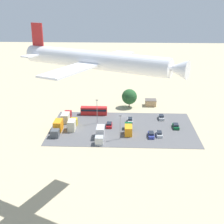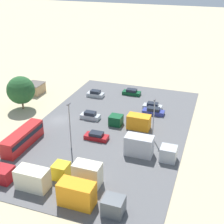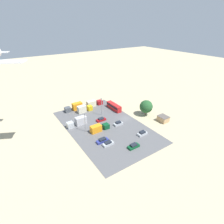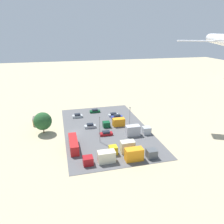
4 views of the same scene
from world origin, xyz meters
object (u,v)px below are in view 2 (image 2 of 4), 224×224
Objects in this scene: parked_car_2 at (96,136)px; parked_truck_2 at (87,197)px; parked_car_3 at (152,106)px; parked_truck_1 at (80,173)px; shed_building at (35,88)px; parked_car_4 at (132,92)px; parked_truck_3 at (147,148)px; bus at (23,138)px; parked_car_5 at (153,111)px; parked_car_0 at (95,94)px; parked_truck_4 at (132,121)px; parked_car_1 at (90,116)px; parked_truck_0 at (24,178)px.

parked_car_2 is 0.49× the size of parked_truck_2.
parked_truck_1 is at bearing 171.23° from parked_car_3.
shed_building is 43.94m from parked_truck_2.
parked_truck_3 is (25.49, 10.11, 1.02)m from parked_car_4.
bus is 13.35m from parked_car_2.
parked_car_3 is 0.90× the size of parked_car_5.
parked_car_5 is at bearing -107.50° from parked_car_0.
parked_car_0 is 16.41m from parked_car_5.
parked_truck_1 is at bearing 172.25° from parked_truck_4.
parked_truck_3 is at bearing 8.73° from parked_car_5.
parked_truck_2 is 23.75m from parked_truck_4.
parked_car_2 is at bearing 30.77° from parked_car_1.
bus reaches higher than parked_car_2.
parked_car_0 is 9.07m from parked_car_4.
parked_truck_1 is at bearing 41.84° from shed_building.
bus is at bearing 66.64° from parked_truck_1.
parked_car_2 is 16.02m from parked_car_5.
parked_truck_1 reaches higher than parked_car_0.
parked_truck_2 is (17.08, 5.54, 1.03)m from parked_car_2.
parked_car_0 is 28.05m from parked_truck_3.
parked_truck_1 reaches higher than parked_car_5.
parked_car_4 is (-23.12, 0.16, 0.02)m from parked_car_2.
parked_truck_4 is at bearing -133.56° from parked_car_0.
parked_truck_0 reaches higher than bus.
parked_truck_1 is 5.50m from parked_truck_2.
parked_car_1 is at bearing 30.77° from parked_car_2.
parked_car_1 is at bearing 163.83° from parked_car_4.
parked_truck_2 is (24.48, 9.94, 0.94)m from parked_car_1.
shed_building is 1.11× the size of parked_car_1.
shed_building is 1.03× the size of parked_car_4.
shed_building reaches higher than parked_car_0.
parked_truck_0 is (30.10, -12.71, 0.82)m from parked_car_5.
bus is at bearing 158.31° from parked_car_4.
parked_car_0 is at bearing 81.70° from bus.
parked_car_5 is (-14.03, 7.74, 0.05)m from parked_car_2.
parked_car_0 is 15.01m from parked_car_3.
parked_truck_4 is (0.73, 9.43, 0.64)m from parked_car_1.
parked_car_3 is at bearing -170.11° from parked_truck_3.
parked_truck_4 is (7.37, -2.71, 0.68)m from parked_car_5.
shed_building is 29.81m from parked_truck_4.
parked_truck_0 reaches higher than parked_car_2.
parked_truck_2 is at bearing -4.06° from parked_car_5.
parked_truck_0 reaches higher than parked_car_5.
parked_car_0 is (-2.85, 15.34, -0.55)m from shed_building.
parked_car_5 is 0.54× the size of parked_truck_0.
parked_car_3 is at bearing 129.48° from parked_car_1.
parked_truck_3 is at bearing -139.59° from parked_car_0.
parked_car_0 reaches higher than parked_car_4.
parked_truck_4 is (-6.66, 5.03, 0.73)m from parked_car_2.
parked_truck_3 reaches higher than parked_car_4.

